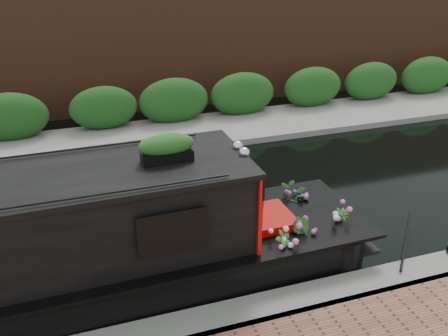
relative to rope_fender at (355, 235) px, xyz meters
name	(u,v)px	position (x,y,z in m)	size (l,w,h in m)	color
ground	(129,224)	(-3.75, 1.98, -0.15)	(80.00, 80.00, 0.00)	black
far_bank_path	(104,146)	(-3.75, 6.18, -0.15)	(40.00, 2.40, 0.34)	gray
far_hedge	(100,134)	(-3.75, 7.08, -0.15)	(40.00, 1.10, 2.80)	#1B4A19
far_brick_wall	(93,112)	(-3.75, 9.18, -0.15)	(40.00, 1.00, 8.00)	#55301C
rope_fender	(355,235)	(0.00, 0.00, 0.00)	(0.31, 0.31, 0.35)	brown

